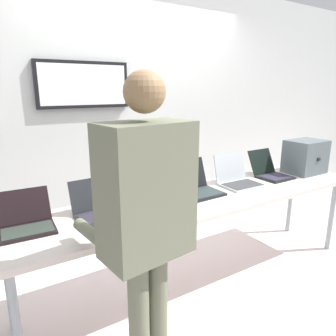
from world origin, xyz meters
name	(u,v)px	position (x,y,z in m)	size (l,w,h in m)	color
ground	(202,282)	(0.00, 0.00, -0.02)	(8.00, 8.00, 0.04)	silver
back_wall	(140,114)	(-0.01, 1.13, 1.39)	(8.00, 0.11, 2.76)	silver
workbench	(204,202)	(0.00, 0.00, 0.74)	(3.15, 0.70, 0.79)	beige
equipment_box	(305,157)	(1.33, 0.03, 0.97)	(0.39, 0.31, 0.34)	#525D61
laptop_station_0	(26,221)	(-1.33, 0.10, 0.85)	(0.33, 0.35, 0.22)	black
laptop_station_1	(98,207)	(-0.88, 0.07, 0.85)	(0.34, 0.32, 0.24)	#25272B
laptop_station_2	(151,197)	(-0.45, 0.09, 0.85)	(0.35, 0.34, 0.22)	#373B42
laptop_station_3	(197,186)	(0.00, 0.10, 0.86)	(0.33, 0.36, 0.26)	black
laptop_station_4	(237,178)	(0.44, 0.09, 0.86)	(0.35, 0.33, 0.27)	#AFB6BB
laptop_station_5	(270,171)	(0.90, 0.11, 0.85)	(0.31, 0.38, 0.25)	black
person	(146,214)	(-0.87, -0.62, 1.05)	(0.49, 0.63, 1.73)	#626650
coffee_mug	(133,223)	(-0.77, -0.25, 0.84)	(0.08, 0.08, 0.09)	#272E21
paper_sheet	(140,221)	(-0.68, -0.17, 0.80)	(0.29, 0.35, 0.00)	white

